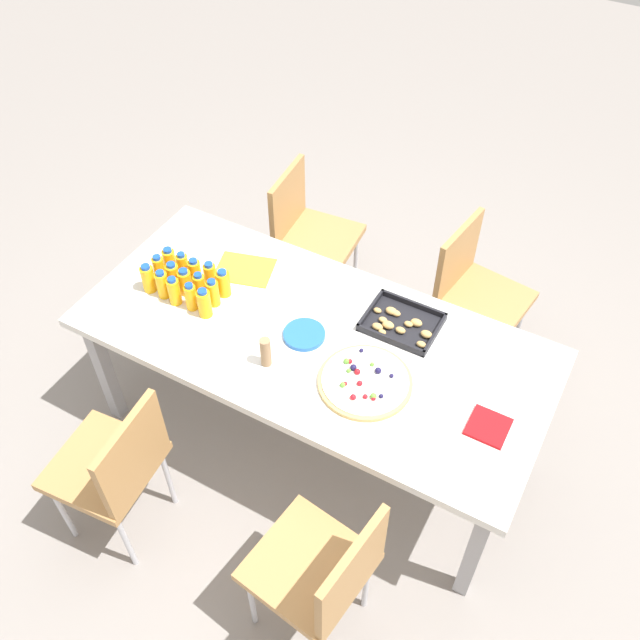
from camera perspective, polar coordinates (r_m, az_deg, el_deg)
ground_plane at (r=3.51m, az=-0.51°, el=-9.18°), size 12.00×12.00×0.00m
party_table at (r=2.98m, az=-0.59°, el=-2.05°), size 2.02×0.92×0.73m
chair_far_left at (r=3.80m, az=-1.02°, el=7.54°), size 0.43×0.43×0.83m
chair_far_right at (r=3.54m, az=12.58°, el=2.61°), size 0.45×0.45×0.83m
chair_near_left at (r=2.94m, az=-16.51°, el=-11.36°), size 0.43×0.43×0.83m
chair_near_right at (r=2.62m, az=0.32°, el=-19.99°), size 0.45×0.45×0.83m
juice_bottle_0 at (r=3.17m, az=-13.98°, el=3.34°), size 0.06×0.06×0.14m
juice_bottle_1 at (r=3.13m, az=-12.85°, el=2.87°), size 0.06×0.06×0.14m
juice_bottle_2 at (r=3.09m, az=-11.93°, el=2.34°), size 0.05×0.05×0.14m
juice_bottle_3 at (r=3.05m, az=-10.59°, el=1.88°), size 0.05×0.05×0.14m
juice_bottle_4 at (r=3.01m, az=-9.51°, el=1.37°), size 0.06×0.06×0.15m
juice_bottle_5 at (r=3.20m, az=-13.11°, el=4.10°), size 0.05×0.05×0.15m
juice_bottle_6 at (r=3.16m, az=-12.00°, el=3.57°), size 0.06×0.06×0.14m
juice_bottle_7 at (r=3.13m, az=-11.05°, el=3.09°), size 0.06×0.06×0.13m
juice_bottle_8 at (r=3.08m, az=-9.87°, el=2.70°), size 0.05×0.05×0.15m
juice_bottle_9 at (r=3.05m, az=-8.80°, el=2.22°), size 0.05×0.05×0.14m
juice_bottle_10 at (r=3.25m, az=-12.29°, el=4.80°), size 0.06×0.06×0.13m
juice_bottle_11 at (r=3.21m, az=-11.23°, el=4.43°), size 0.05×0.05×0.13m
juice_bottle_12 at (r=3.17m, az=-10.27°, el=3.95°), size 0.06×0.06×0.13m
juice_bottle_13 at (r=3.13m, az=-9.03°, el=3.62°), size 0.06×0.06×0.14m
juice_bottle_14 at (r=3.09m, az=-7.96°, el=3.02°), size 0.06×0.06×0.14m
fruit_pizza at (r=2.76m, az=3.72°, el=-5.07°), size 0.38×0.38×0.05m
snack_tray at (r=2.98m, az=6.70°, el=-0.29°), size 0.32×0.25×0.04m
plate_stack at (r=2.92m, az=-1.31°, el=-1.20°), size 0.18×0.18×0.02m
napkin_stack at (r=2.71m, az=13.70°, el=-8.53°), size 0.15×0.15×0.01m
cardboard_tube at (r=2.79m, az=-4.50°, el=-2.65°), size 0.04×0.04×0.14m
paper_folder at (r=3.23m, az=-6.23°, el=4.17°), size 0.31×0.26×0.01m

